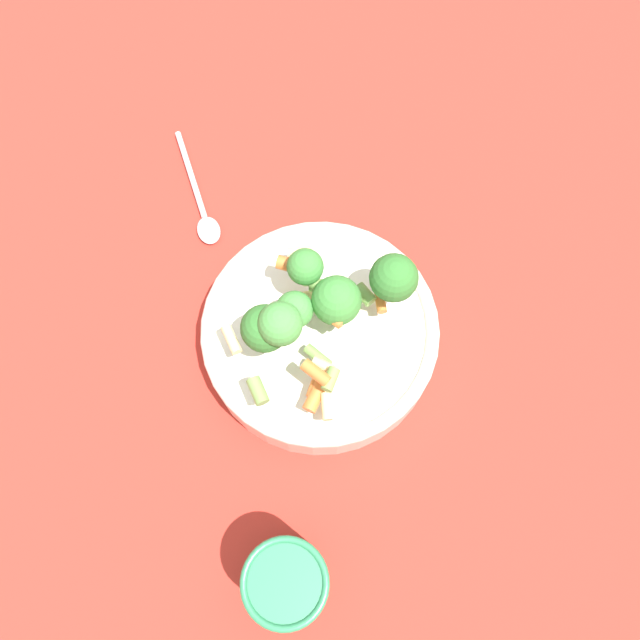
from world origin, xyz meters
The scene contains 5 objects.
ground_plane centered at (0.00, 0.00, 0.00)m, with size 3.00×3.00×0.00m, color #B72D23.
bowl centered at (0.00, 0.00, 0.03)m, with size 0.24×0.24×0.05m.
pasta_salad centered at (0.00, 0.00, 0.10)m, with size 0.18×0.18×0.09m.
cup centered at (-0.24, 0.01, 0.05)m, with size 0.07×0.07×0.11m.
spoon centered at (0.15, 0.15, 0.01)m, with size 0.15×0.08×0.01m.
Camera 1 is at (-0.21, -0.01, 0.63)m, focal length 35.00 mm.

